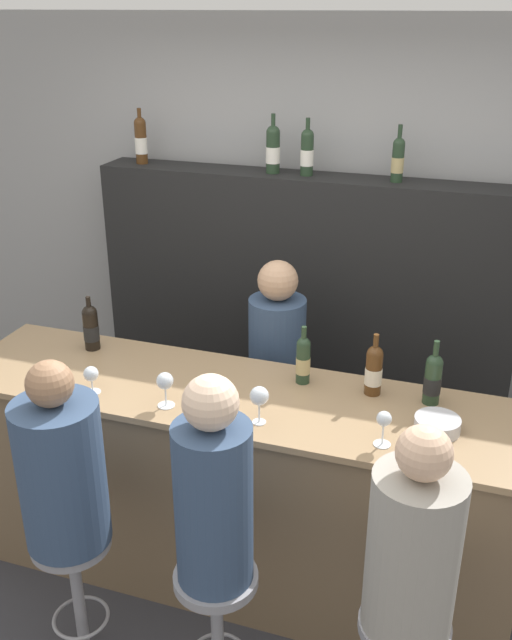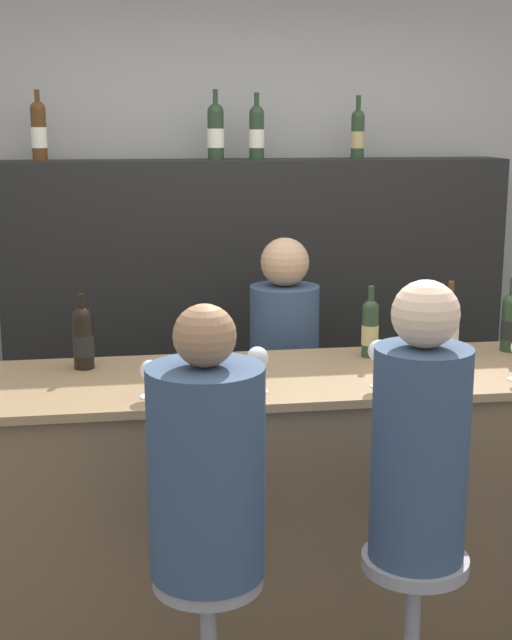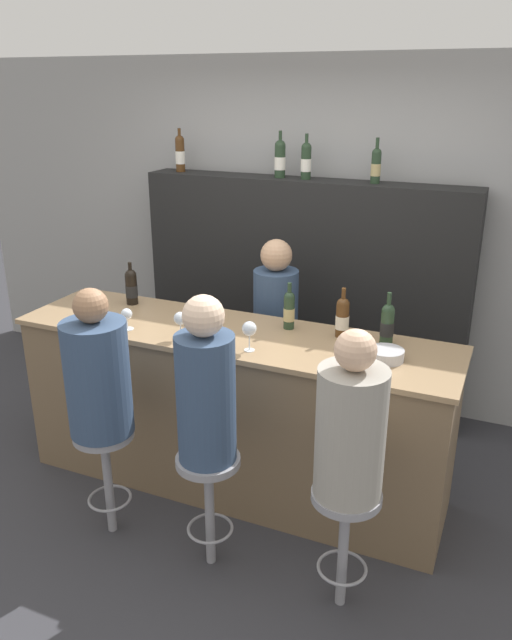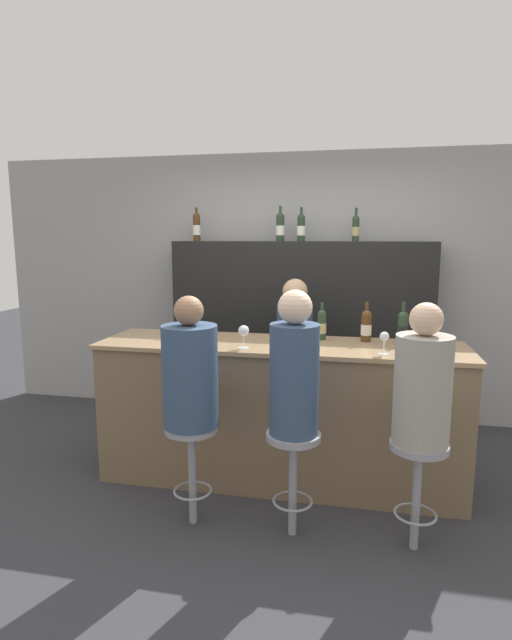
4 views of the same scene
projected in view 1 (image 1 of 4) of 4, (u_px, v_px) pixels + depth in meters
The scene contains 23 objects.
ground_plane at pixel (210, 617), 3.34m from camera, with size 16.00×16.00×0.00m, color #333338.
wall_back at pixel (314, 241), 4.37m from camera, with size 6.40×0.05×2.60m.
bar_counter at pixel (232, 486), 3.41m from camera, with size 2.63×0.68×1.04m.
back_bar_cabinet at pixel (302, 318), 4.34m from camera, with size 2.46×0.28×1.75m.
wine_bottle_counter_0 at pixel (91, 327), 3.55m from camera, with size 0.08×0.08×0.28m.
wine_bottle_counter_1 at pixel (303, 359), 3.23m from camera, with size 0.07×0.07×0.28m.
wine_bottle_counter_2 at pixel (374, 370), 3.14m from camera, with size 0.08×0.08×0.29m.
wine_bottle_counter_3 at pixel (433, 378), 3.06m from camera, with size 0.08×0.08×0.30m.
wine_bottle_backbar_0 at pixel (141, 140), 4.23m from camera, with size 0.07×0.07×0.32m.
wine_bottle_backbar_1 at pixel (273, 149), 3.99m from camera, with size 0.08×0.08×0.33m.
wine_bottle_backbar_2 at pixel (307, 152), 3.93m from camera, with size 0.07×0.07×0.31m.
wine_bottle_backbar_3 at pixel (398, 159), 3.79m from camera, with size 0.07×0.07×0.30m.
wine_glass_0 at pixel (91, 375), 3.15m from camera, with size 0.07×0.07×0.13m.
wine_glass_1 at pixel (165, 382), 3.04m from camera, with size 0.08×0.08×0.16m.
wine_glass_2 at pixel (259, 397), 2.91m from camera, with size 0.08×0.08×0.17m.
wine_glass_3 at pixel (384, 421), 2.77m from camera, with size 0.07×0.07×0.15m.
metal_bowl at pixel (437, 425), 2.89m from camera, with size 0.19×0.19×0.06m.
bar_stool_left at pixel (74, 567), 2.95m from camera, with size 0.33×0.33×0.65m.
guest_seated_left at pixel (61, 468), 2.75m from camera, with size 0.34×0.34×0.80m.
bar_stool_middle at pixel (217, 604), 2.77m from camera, with size 0.33×0.33×0.65m.
guest_seated_middle at pixel (213, 493), 2.55m from camera, with size 0.29×0.29×0.85m.
guest_seated_right at pixel (414, 545), 2.36m from camera, with size 0.31×0.31×0.80m.
bartender at pixel (276, 396), 3.88m from camera, with size 0.30×0.30×1.45m.
Camera 1 is at (1.00, -2.29, 2.63)m, focal length 40.00 mm.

